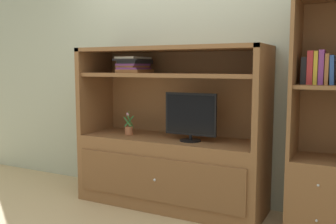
{
  "coord_description": "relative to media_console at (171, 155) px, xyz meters",
  "views": [
    {
      "loc": [
        1.6,
        -2.76,
        1.32
      ],
      "look_at": [
        0.0,
        0.35,
        0.9
      ],
      "focal_mm": 40.76,
      "sensor_mm": 36.0,
      "label": 1
    }
  ],
  "objects": [
    {
      "name": "ground_plane",
      "position": [
        0.0,
        -0.41,
        -0.48
      ],
      "size": [
        8.0,
        8.0,
        0.0
      ],
      "primitive_type": "plane",
      "color": "tan"
    },
    {
      "name": "bookshelf_tall",
      "position": [
        1.34,
        0.01,
        0.11
      ],
      "size": [
        0.49,
        0.47,
        1.86
      ],
      "color": "brown",
      "rests_on": "ground_plane"
    },
    {
      "name": "potted_plant",
      "position": [
        -0.44,
        -0.05,
        0.22
      ],
      "size": [
        0.12,
        0.09,
        0.23
      ],
      "color": "#B26642",
      "rests_on": "media_console"
    },
    {
      "name": "painted_rear_wall",
      "position": [
        0.0,
        0.34,
        0.92
      ],
      "size": [
        6.0,
        0.1,
        2.8
      ],
      "primitive_type": "cube",
      "color": "#ADB29E",
      "rests_on": "ground_plane"
    },
    {
      "name": "magazine_stack",
      "position": [
        -0.4,
        -0.0,
        0.86
      ],
      "size": [
        0.28,
        0.36,
        0.15
      ],
      "color": "#A56638",
      "rests_on": "media_console"
    },
    {
      "name": "tv_monitor",
      "position": [
        0.23,
        -0.07,
        0.4
      ],
      "size": [
        0.49,
        0.19,
        0.44
      ],
      "color": "black",
      "rests_on": "media_console"
    },
    {
      "name": "upright_book_row",
      "position": [
        1.28,
        -0.01,
        0.82
      ],
      "size": [
        0.24,
        0.17,
        0.27
      ],
      "color": "black",
      "rests_on": "bookshelf_tall"
    },
    {
      "name": "media_console",
      "position": [
        0.0,
        0.0,
        0.0
      ],
      "size": [
        1.79,
        0.6,
        1.5
      ],
      "color": "brown",
      "rests_on": "ground_plane"
    }
  ]
}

